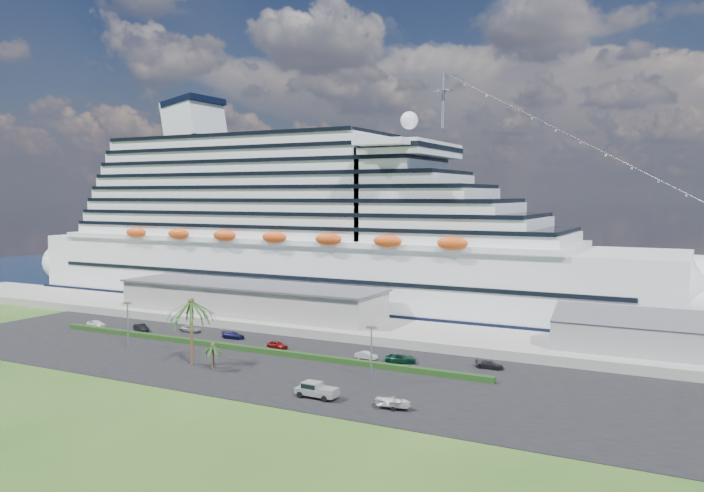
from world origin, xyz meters
The scene contains 22 objects.
ground centered at (0.00, 0.00, 0.00)m, with size 420.00×420.00×0.00m, color #274D19.
asphalt_lot centered at (0.00, 11.00, 0.06)m, with size 140.00×38.00×0.12m, color black.
wharf centered at (0.00, 40.00, 0.90)m, with size 240.00×20.00×1.80m, color gray.
water centered at (0.00, 130.00, 0.01)m, with size 420.00×160.00×0.02m, color black.
cruise_ship centered at (-21.53, 64.00, 16.69)m, with size 191.00×38.00×54.00m.
terminal_building centered at (-25.00, 40.00, 5.01)m, with size 61.00×15.00×6.30m.
port_shed centered at (52.00, 40.00, 4.40)m, with size 24.00×12.31×7.37m.
hedge centered at (-8.00, 16.00, 0.57)m, with size 88.00×1.10×0.90m, color black.
lamp_post_left centered at (-28.00, 8.00, 5.34)m, with size 1.60×0.35×8.27m.
lamp_post_right centered at (20.00, 8.00, 5.34)m, with size 1.60×0.35×8.27m.
palm_tall centered at (-10.00, 4.00, 9.20)m, with size 8.82×8.82×11.13m.
palm_short centered at (-4.50, 2.50, 3.67)m, with size 3.53×3.53×4.56m.
parked_car_0 centered at (-48.35, 19.09, 0.87)m, with size 1.77×4.39×1.50m, color white.
parked_car_1 centered at (-37.17, 20.33, 0.87)m, with size 1.58×4.54×1.50m, color black.
parked_car_2 centered at (-28.06, 24.51, 0.75)m, with size 2.10×4.55×1.27m, color #96979E.
parked_car_3 centered at (-16.61, 23.31, 0.78)m, with size 1.84×4.51×1.31m, color #13113C.
parked_car_4 centered at (-4.46, 20.12, 0.81)m, with size 1.62×4.04×1.38m, color maroon.
parked_car_5 centered at (12.98, 20.44, 0.74)m, with size 1.32×3.79×1.25m, color silver.
parked_car_6 centered at (18.99, 20.88, 0.83)m, with size 2.37×5.14×1.43m, color #0D3423.
parked_car_7 centered at (32.82, 23.96, 0.76)m, with size 1.79×4.41×1.28m, color black.
pickup_truck centered at (16.74, -2.15, 1.28)m, with size 6.02×2.41×2.10m.
boat_trailer centered at (27.88, -1.76, 1.14)m, with size 5.54×4.01×1.54m.
Camera 1 is at (62.87, -79.72, 27.33)m, focal length 35.00 mm.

